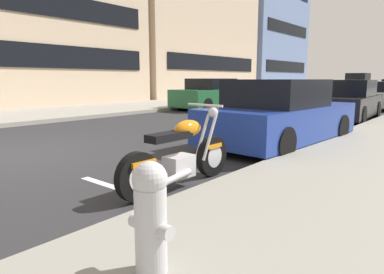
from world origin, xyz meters
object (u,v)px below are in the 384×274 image
(crossing_truck, at_px, (365,84))
(car_opposite_curb, at_px, (211,95))
(parked_car_near_corner, at_px, (346,101))
(fire_hydrant, at_px, (151,215))
(parked_motorcycle, at_px, (180,157))
(parked_car_far_down_curb, at_px, (280,115))
(parked_car_at_intersection, at_px, (379,95))

(crossing_truck, distance_m, car_opposite_curb, 23.75)
(parked_car_near_corner, distance_m, crossing_truck, 24.65)
(parked_car_near_corner, relative_size, fire_hydrant, 5.65)
(parked_motorcycle, height_order, parked_car_far_down_curb, parked_car_far_down_curb)
(parked_car_at_intersection, bearing_deg, parked_car_near_corner, 178.56)
(parked_car_far_down_curb, xyz_separation_m, parked_car_near_corner, (6.00, 0.30, -0.01))
(parked_motorcycle, distance_m, parked_car_near_corner, 9.71)
(car_opposite_curb, height_order, fire_hydrant, car_opposite_curb)
(parked_car_far_down_curb, height_order, crossing_truck, crossing_truck)
(car_opposite_curb, bearing_deg, parked_car_far_down_curb, 48.43)
(fire_hydrant, bearing_deg, parked_motorcycle, 36.75)
(parked_car_near_corner, xyz_separation_m, fire_hydrant, (-11.54, -2.00, -0.10))
(crossing_truck, distance_m, fire_hydrant, 36.36)
(crossing_truck, bearing_deg, fire_hydrant, 103.73)
(parked_motorcycle, distance_m, parked_car_far_down_curb, 3.71)
(crossing_truck, bearing_deg, parked_car_far_down_curb, 102.61)
(car_opposite_curb, bearing_deg, fire_hydrant, 37.33)
(parked_car_far_down_curb, distance_m, fire_hydrant, 5.80)
(parked_car_near_corner, height_order, fire_hydrant, parked_car_near_corner)
(parked_car_at_intersection, bearing_deg, car_opposite_curb, 129.02)
(parked_motorcycle, bearing_deg, parked_car_far_down_curb, 5.83)
(parked_motorcycle, bearing_deg, fire_hydrant, -142.33)
(parked_motorcycle, relative_size, parked_car_far_down_curb, 0.48)
(parked_car_near_corner, height_order, crossing_truck, crossing_truck)
(parked_car_far_down_curb, bearing_deg, parked_car_at_intersection, 5.28)
(parked_car_near_corner, bearing_deg, parked_car_far_down_curb, 179.69)
(crossing_truck, xyz_separation_m, fire_hydrant, (-35.67, -7.02, -0.38))
(car_opposite_curb, bearing_deg, parked_car_at_intersection, 133.86)
(parked_car_at_intersection, xyz_separation_m, crossing_truck, (18.16, 4.90, 0.29))
(car_opposite_curb, bearing_deg, parked_car_near_corner, 88.54)
(parked_motorcycle, height_order, crossing_truck, crossing_truck)
(parked_motorcycle, relative_size, fire_hydrant, 2.65)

